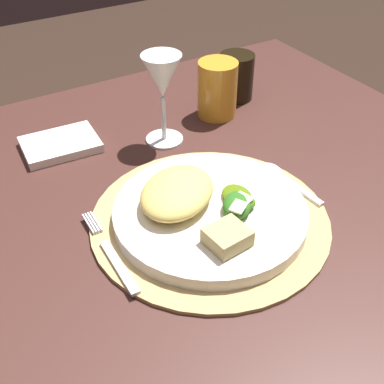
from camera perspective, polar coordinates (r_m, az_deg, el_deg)
The scene contains 12 objects.
dining_table at distance 0.87m, azimuth -3.33°, elevation -10.03°, with size 1.14×0.87×0.72m.
placemat at distance 0.72m, azimuth 2.04°, elevation -3.15°, with size 0.34×0.34×0.01m, color tan.
dinner_plate at distance 0.72m, azimuth 2.06°, elevation -2.37°, with size 0.28×0.28×0.02m, color white.
pasta_serving at distance 0.71m, azimuth -1.70°, elevation -0.02°, with size 0.13×0.10×0.04m, color #E2C562.
salad_greens at distance 0.71m, azimuth 5.25°, elevation -1.16°, with size 0.07×0.09×0.03m.
bread_piece at distance 0.65m, azimuth 4.02°, elevation -5.12°, with size 0.05×0.05×0.02m, color tan.
fork at distance 0.67m, azimuth -9.09°, elevation -7.02°, with size 0.02×0.17×0.00m.
spoon at distance 0.81m, azimuth 10.04°, elevation 1.80°, with size 0.03×0.13×0.01m.
napkin at distance 0.90m, azimuth -14.68°, elevation 5.23°, with size 0.13×0.09×0.02m, color white.
wine_glass at distance 0.85m, azimuth -3.40°, elevation 12.52°, with size 0.07×0.07×0.16m.
amber_tumbler at distance 0.96m, azimuth 2.89°, elevation 11.56°, with size 0.07×0.07×0.11m, color orange.
dark_tumbler at distance 1.03m, azimuth 5.03°, elevation 12.89°, with size 0.07×0.07×0.09m, color black.
Camera 1 is at (-0.25, -0.52, 1.20)m, focal length 47.07 mm.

